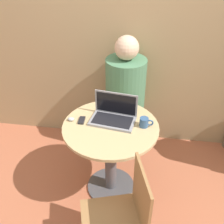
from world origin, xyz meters
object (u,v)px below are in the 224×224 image
(laptop, at_px, (114,115))
(person_seated, at_px, (126,103))
(chair_empty, at_px, (122,219))
(cell_phone, at_px, (82,120))

(laptop, xyz_separation_m, person_seated, (0.05, 0.62, -0.26))
(laptop, distance_m, chair_empty, 0.80)
(laptop, distance_m, cell_phone, 0.27)
(laptop, bearing_deg, cell_phone, -167.86)
(cell_phone, height_order, person_seated, person_seated)
(chair_empty, height_order, person_seated, person_seated)
(person_seated, bearing_deg, laptop, -94.37)
(chair_empty, distance_m, person_seated, 1.34)
(laptop, height_order, person_seated, person_seated)
(cell_phone, relative_size, chair_empty, 0.11)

